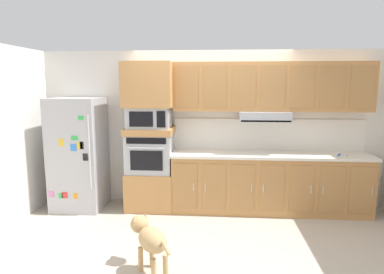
% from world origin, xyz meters
% --- Properties ---
extents(ground_plane, '(9.60, 9.60, 0.00)m').
position_xyz_m(ground_plane, '(0.00, 0.00, 0.00)').
color(ground_plane, '#B2A899').
extents(back_kitchen_wall, '(6.20, 0.12, 2.50)m').
position_xyz_m(back_kitchen_wall, '(0.00, 1.11, 1.25)').
color(back_kitchen_wall, silver).
rests_on(back_kitchen_wall, ground).
extents(side_panel_left, '(0.12, 7.10, 2.50)m').
position_xyz_m(side_panel_left, '(-2.80, 0.00, 1.25)').
color(side_panel_left, silver).
rests_on(side_panel_left, ground).
extents(refrigerator, '(0.76, 0.73, 1.76)m').
position_xyz_m(refrigerator, '(-2.09, 0.68, 0.88)').
color(refrigerator, '#ADADB2').
rests_on(refrigerator, ground).
extents(oven_base_cabinet, '(0.74, 0.62, 0.60)m').
position_xyz_m(oven_base_cabinet, '(-0.95, 0.75, 0.30)').
color(oven_base_cabinet, '#B77F47').
rests_on(oven_base_cabinet, ground).
extents(built_in_oven, '(0.70, 0.62, 0.60)m').
position_xyz_m(built_in_oven, '(-0.95, 0.75, 0.90)').
color(built_in_oven, '#A8AAAF').
rests_on(built_in_oven, oven_base_cabinet).
extents(appliance_mid_shelf, '(0.74, 0.62, 0.10)m').
position_xyz_m(appliance_mid_shelf, '(-0.95, 0.75, 1.25)').
color(appliance_mid_shelf, '#B77F47').
rests_on(appliance_mid_shelf, built_in_oven).
extents(microwave, '(0.64, 0.54, 0.32)m').
position_xyz_m(microwave, '(-0.95, 0.75, 1.46)').
color(microwave, '#A8AAAF').
rests_on(microwave, appliance_mid_shelf).
extents(appliance_upper_cabinet, '(0.74, 0.62, 0.68)m').
position_xyz_m(appliance_upper_cabinet, '(-0.95, 0.75, 1.96)').
color(appliance_upper_cabinet, '#B77F47').
rests_on(appliance_upper_cabinet, microwave).
extents(lower_cabinet_run, '(2.99, 0.63, 0.88)m').
position_xyz_m(lower_cabinet_run, '(0.92, 0.75, 0.44)').
color(lower_cabinet_run, '#B77F47').
rests_on(lower_cabinet_run, ground).
extents(countertop_slab, '(3.03, 0.64, 0.04)m').
position_xyz_m(countertop_slab, '(0.92, 0.75, 0.90)').
color(countertop_slab, silver).
rests_on(countertop_slab, lower_cabinet_run).
extents(backsplash_panel, '(3.03, 0.02, 0.50)m').
position_xyz_m(backsplash_panel, '(0.92, 1.04, 1.17)').
color(backsplash_panel, white).
rests_on(backsplash_panel, countertop_slab).
extents(upper_cabinet_with_hood, '(2.99, 0.48, 0.88)m').
position_xyz_m(upper_cabinet_with_hood, '(0.91, 0.87, 1.90)').
color(upper_cabinet_with_hood, '#B77F47').
rests_on(upper_cabinet_with_hood, backsplash_panel).
extents(screwdriver, '(0.17, 0.16, 0.03)m').
position_xyz_m(screwdriver, '(1.92, 0.66, 0.93)').
color(screwdriver, blue).
rests_on(screwdriver, countertop_slab).
extents(dog, '(0.54, 0.64, 0.58)m').
position_xyz_m(dog, '(-0.59, -1.09, 0.38)').
color(dog, tan).
rests_on(dog, ground).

